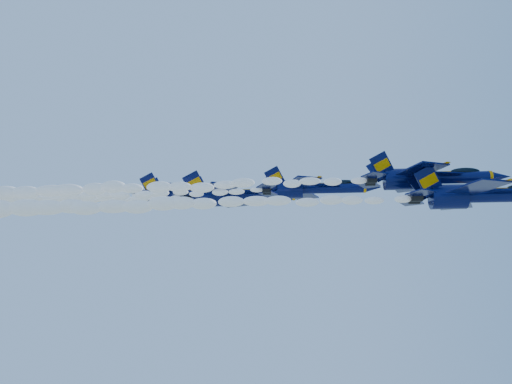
# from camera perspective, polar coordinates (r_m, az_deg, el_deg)

# --- Properties ---
(jet_lead) EXTENTS (17.67, 14.50, 6.57)m
(jet_lead) POSITION_cam_1_polar(r_m,az_deg,el_deg) (59.56, 24.35, -0.33)
(jet_lead) COLOR #070C3B
(smoke_trail_jet_lead) EXTENTS (49.17, 2.11, 1.90)m
(smoke_trail_jet_lead) POSITION_cam_1_polar(r_m,az_deg,el_deg) (57.26, -7.51, -1.41)
(smoke_trail_jet_lead) COLOR white
(jet_second) EXTENTS (16.56, 13.59, 6.16)m
(jet_second) POSITION_cam_1_polar(r_m,az_deg,el_deg) (61.95, 19.05, 1.55)
(jet_second) COLOR #070C3B
(smoke_trail_jet_second) EXTENTS (49.17, 1.98, 1.78)m
(smoke_trail_jet_second) POSITION_cam_1_polar(r_m,az_deg,el_deg) (62.04, -10.53, 0.59)
(smoke_trail_jet_second) COLOR white
(jet_third) EXTENTS (16.27, 13.35, 6.05)m
(jet_third) POSITION_cam_1_polar(r_m,az_deg,el_deg) (69.13, 6.61, 0.43)
(jet_third) COLOR #070C3B
(smoke_trail_jet_third) EXTENTS (49.17, 1.94, 1.75)m
(smoke_trail_jet_third) POSITION_cam_1_polar(r_m,az_deg,el_deg) (74.89, -18.27, -0.40)
(smoke_trail_jet_third) COLOR white
(jet_fourth) EXTENTS (20.11, 16.49, 7.47)m
(jet_fourth) POSITION_cam_1_polar(r_m,az_deg,el_deg) (76.19, -2.09, -0.37)
(jet_fourth) COLOR #070C3B
(smoke_trail_jet_fourth) EXTENTS (49.17, 2.40, 2.16)m
(smoke_trail_jet_fourth) POSITION_cam_1_polar(r_m,az_deg,el_deg) (86.50, -24.48, -1.05)
(smoke_trail_jet_fourth) COLOR white
(jet_fifth) EXTENTS (19.22, 15.76, 7.14)m
(jet_fifth) POSITION_cam_1_polar(r_m,az_deg,el_deg) (85.82, -7.85, -0.18)
(jet_fifth) COLOR #070C3B
(smoke_trail_jet_fifth) EXTENTS (49.17, 2.30, 2.07)m
(smoke_trail_jet_fifth) POSITION_cam_1_polar(r_m,az_deg,el_deg) (98.19, -26.90, -0.80)
(smoke_trail_jet_fifth) COLOR white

